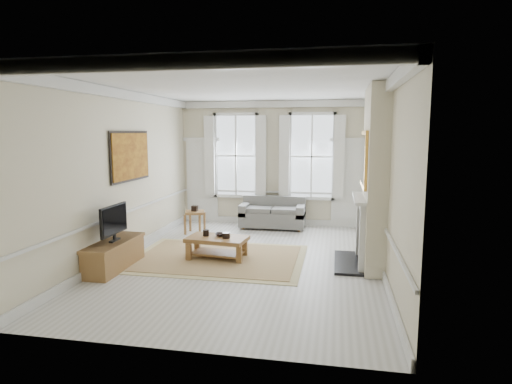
% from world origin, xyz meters
% --- Properties ---
extents(floor, '(7.20, 7.20, 0.00)m').
position_xyz_m(floor, '(0.00, 0.00, 0.00)').
color(floor, '#B7B5AD').
rests_on(floor, ground).
extents(ceiling, '(7.20, 7.20, 0.00)m').
position_xyz_m(ceiling, '(0.00, 0.00, 3.40)').
color(ceiling, white).
rests_on(ceiling, back_wall).
extents(back_wall, '(5.20, 0.00, 5.20)m').
position_xyz_m(back_wall, '(0.00, 3.60, 1.70)').
color(back_wall, beige).
rests_on(back_wall, floor).
extents(left_wall, '(0.00, 7.20, 7.20)m').
position_xyz_m(left_wall, '(-2.60, 0.00, 1.70)').
color(left_wall, beige).
rests_on(left_wall, floor).
extents(right_wall, '(0.00, 7.20, 7.20)m').
position_xyz_m(right_wall, '(2.60, 0.00, 1.70)').
color(right_wall, beige).
rests_on(right_wall, floor).
extents(window_left, '(1.26, 0.20, 2.20)m').
position_xyz_m(window_left, '(-1.05, 3.55, 1.90)').
color(window_left, '#B2BCC6').
rests_on(window_left, back_wall).
extents(window_right, '(1.26, 0.20, 2.20)m').
position_xyz_m(window_right, '(1.05, 3.55, 1.90)').
color(window_right, '#B2BCC6').
rests_on(window_right, back_wall).
extents(door_left, '(0.90, 0.08, 2.30)m').
position_xyz_m(door_left, '(-2.05, 3.56, 1.15)').
color(door_left, silver).
rests_on(door_left, floor).
extents(door_right, '(0.90, 0.08, 2.30)m').
position_xyz_m(door_right, '(2.05, 3.56, 1.15)').
color(door_right, silver).
rests_on(door_right, floor).
extents(painting, '(0.05, 1.66, 1.06)m').
position_xyz_m(painting, '(-2.56, 0.30, 2.05)').
color(painting, '#C38721').
rests_on(painting, left_wall).
extents(chimney_breast, '(0.35, 1.70, 3.38)m').
position_xyz_m(chimney_breast, '(2.43, 0.20, 1.70)').
color(chimney_breast, beige).
rests_on(chimney_breast, floor).
extents(hearth, '(0.55, 1.50, 0.05)m').
position_xyz_m(hearth, '(2.00, 0.20, 0.03)').
color(hearth, black).
rests_on(hearth, floor).
extents(fireplace, '(0.21, 1.45, 1.33)m').
position_xyz_m(fireplace, '(2.20, 0.20, 0.73)').
color(fireplace, silver).
rests_on(fireplace, floor).
extents(mirror, '(0.06, 1.26, 1.06)m').
position_xyz_m(mirror, '(2.21, 0.20, 2.05)').
color(mirror, gold).
rests_on(mirror, chimney_breast).
extents(sofa, '(1.71, 0.83, 0.83)m').
position_xyz_m(sofa, '(0.07, 3.11, 0.35)').
color(sofa, '#595956').
rests_on(sofa, floor).
extents(side_table, '(0.58, 0.58, 0.57)m').
position_xyz_m(side_table, '(-1.79, 2.09, 0.46)').
color(side_table, brown).
rests_on(side_table, floor).
extents(rug, '(3.50, 2.60, 0.02)m').
position_xyz_m(rug, '(-0.62, 0.07, 0.01)').
color(rug, tan).
rests_on(rug, floor).
extents(coffee_table, '(1.26, 0.81, 0.45)m').
position_xyz_m(coffee_table, '(-0.62, 0.07, 0.37)').
color(coffee_table, brown).
rests_on(coffee_table, rug).
extents(ceramic_pot_a, '(0.13, 0.13, 0.13)m').
position_xyz_m(ceramic_pot_a, '(-0.87, 0.12, 0.51)').
color(ceramic_pot_a, black).
rests_on(ceramic_pot_a, coffee_table).
extents(ceramic_pot_b, '(0.16, 0.16, 0.11)m').
position_xyz_m(ceramic_pot_b, '(-0.42, 0.02, 0.50)').
color(ceramic_pot_b, black).
rests_on(ceramic_pot_b, coffee_table).
extents(bowl, '(0.27, 0.27, 0.06)m').
position_xyz_m(bowl, '(-0.57, 0.17, 0.48)').
color(bowl, black).
rests_on(bowl, coffee_table).
extents(tv_stand, '(0.49, 1.51, 0.54)m').
position_xyz_m(tv_stand, '(-2.34, -0.93, 0.27)').
color(tv_stand, brown).
rests_on(tv_stand, floor).
extents(tv, '(0.08, 0.90, 0.68)m').
position_xyz_m(tv, '(-2.32, -0.93, 0.93)').
color(tv, black).
rests_on(tv, tv_stand).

